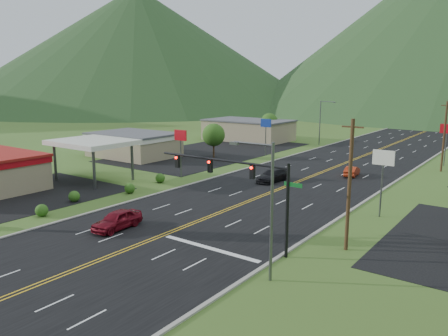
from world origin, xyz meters
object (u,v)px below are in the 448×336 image
Objects in this scene: car_dark_mid at (273,176)px; streetlight_west at (322,120)px; streetlight_east at (267,202)px; gas_canopy at (93,143)px; car_red_near at (117,220)px; car_red_far at (352,171)px; traffic_signal at (241,179)px.

streetlight_west is at bearing 107.59° from car_dark_mid.
streetlight_east is 35.28m from gas_canopy.
gas_canopy is 21.34m from car_red_near.
streetlight_east reaches higher than car_red_far.
car_dark_mid is at bearing -75.68° from streetlight_west.
streetlight_east is at bearing -40.39° from traffic_signal.
streetlight_east is at bearing -69.14° from streetlight_west.
streetlight_west is (-22.86, 60.00, 0.00)m from streetlight_east.
gas_canopy is (-10.32, -48.00, -0.31)m from streetlight_west.
traffic_signal is 1.46× the size of streetlight_west.
car_dark_mid is (19.26, 12.96, -4.10)m from gas_canopy.
gas_canopy is at bearing -102.13° from streetlight_west.
streetlight_west is 2.22× the size of car_red_far.
traffic_signal is at bearing -15.70° from gas_canopy.
traffic_signal is at bearing 86.11° from car_red_far.
gas_canopy is at bearing -142.79° from car_dark_mid.
streetlight_west is 36.43m from car_dark_mid.
car_dark_mid is (-9.22, 20.97, -4.55)m from traffic_signal.
car_red_near is 34.56m from car_red_far.
gas_canopy reaches higher than car_red_far.
streetlight_east is 28.91m from car_dark_mid.
car_dark_mid is at bearing 113.74° from traffic_signal.
car_red_far is at bearing 101.33° from streetlight_east.
traffic_signal is 23.35m from car_dark_mid.
gas_canopy is at bearing 164.30° from traffic_signal.
car_red_near is at bearing -82.89° from streetlight_west.
gas_canopy is at bearing 160.12° from streetlight_east.
traffic_signal is 12.11m from car_red_near.
traffic_signal is 30.71m from car_red_far.
traffic_signal is at bearing 13.23° from car_red_near.
gas_canopy is 23.58m from car_dark_mid.
car_red_far is (26.31, 22.27, -4.21)m from gas_canopy.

